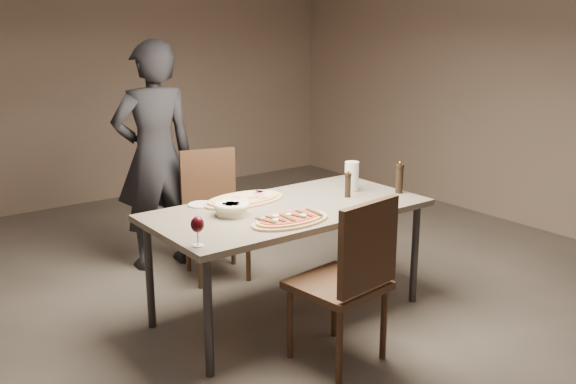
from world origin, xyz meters
TOP-DOWN VIEW (x-y plane):
  - room at (0.00, 0.00)m, footprint 7.00×7.00m
  - dining_table at (0.00, 0.00)m, footprint 1.80×0.90m
  - zucchini_pizza at (-0.18, -0.27)m, footprint 0.52×0.29m
  - ham_pizza at (-0.16, 0.28)m, footprint 0.59×0.33m
  - bread_basket at (-0.39, 0.07)m, footprint 0.22×0.22m
  - oil_dish at (-0.08, 0.19)m, footprint 0.12×0.12m
  - pepper_mill_left at (0.47, -0.05)m, footprint 0.05×0.05m
  - pepper_mill_right at (0.83, -0.19)m, footprint 0.06×0.06m
  - carafe at (0.61, 0.06)m, footprint 0.10×0.10m
  - wine_glass at (-0.83, -0.31)m, footprint 0.07×0.07m
  - side_plate at (-0.43, 0.37)m, footprint 0.17×0.17m
  - chair_near at (-0.11, -0.73)m, footprint 0.52×0.52m
  - chair_far at (-0.01, 0.94)m, footprint 0.55×0.55m
  - diner at (-0.29, 1.34)m, footprint 0.69×0.49m

SIDE VIEW (x-z plane):
  - chair_far at x=-0.01m, z-range 0.06..1.02m
  - chair_near at x=-0.11m, z-range 0.06..1.05m
  - dining_table at x=0.00m, z-range 0.32..1.07m
  - side_plate at x=-0.43m, z-range 0.75..0.76m
  - oil_dish at x=-0.08m, z-range 0.75..0.76m
  - ham_pizza at x=-0.16m, z-range 0.75..0.78m
  - zucchini_pizza at x=-0.18m, z-range 0.74..0.79m
  - bread_basket at x=-0.39m, z-range 0.76..0.84m
  - pepper_mill_left at x=0.47m, z-range 0.74..0.93m
  - carafe at x=0.61m, z-range 0.75..0.96m
  - pepper_mill_right at x=0.83m, z-range 0.74..0.97m
  - wine_glass at x=-0.83m, z-range 0.78..0.95m
  - diner at x=-0.29m, z-range 0.00..1.79m
  - room at x=0.00m, z-range -2.10..4.90m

